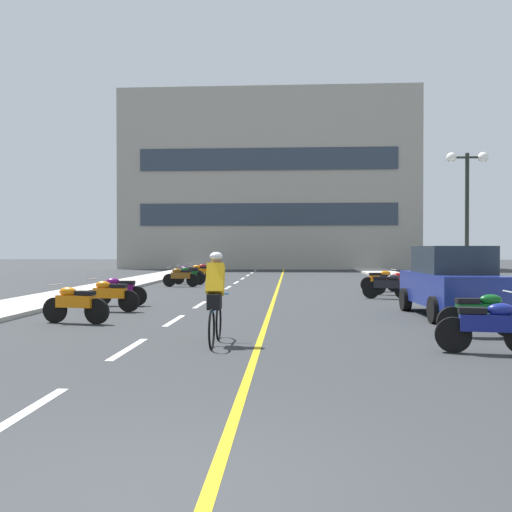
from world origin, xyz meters
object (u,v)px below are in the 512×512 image
motorcycle_1 (489,326)px  motorcycle_8 (381,280)px  parked_car_near (452,281)px  motorcycle_5 (119,290)px  motorcycle_9 (181,276)px  cyclist_rider (215,296)px  street_lamp_mid (467,190)px  motorcycle_3 (75,303)px  motorcycle_13 (205,271)px  motorcycle_7 (393,283)px  motorcycle_12 (200,272)px  motorcycle_2 (481,313)px  motorcycle_4 (110,295)px  motorcycle_11 (188,273)px  motorcycle_6 (387,285)px  motorcycle_10 (189,275)px

motorcycle_1 → motorcycle_8: (0.40, 14.12, 0.00)m
parked_car_near → motorcycle_5: (-9.41, 2.25, -0.44)m
motorcycle_9 → cyclist_rider: 16.26m
street_lamp_mid → motorcycle_5: (-11.49, -3.52, -3.35)m
motorcycle_1 → motorcycle_3: same height
motorcycle_8 → motorcycle_13: same height
street_lamp_mid → motorcycle_1: size_ratio=2.98×
street_lamp_mid → motorcycle_13: size_ratio=2.97×
parked_car_near → motorcycle_7: 6.90m
parked_car_near → motorcycle_12: 18.94m
motorcycle_1 → motorcycle_7: same height
motorcycle_2 → cyclist_rider: cyclist_rider is taller
street_lamp_mid → motorcycle_7: 4.26m
motorcycle_3 → motorcycle_9: 13.16m
motorcycle_8 → motorcycle_13: (-8.66, 9.59, 0.00)m
parked_car_near → motorcycle_1: (-0.86, -5.37, -0.44)m
motorcycle_9 → cyclist_rider: size_ratio=0.96×
motorcycle_1 → street_lamp_mid: bearing=75.2°
motorcycle_5 → motorcycle_8: 11.05m
motorcycle_7 → street_lamp_mid: bearing=-25.0°
motorcycle_3 → motorcycle_7: size_ratio=1.02×
motorcycle_4 → motorcycle_11: (-0.36, 14.34, 0.00)m
motorcycle_3 → motorcycle_4: size_ratio=0.99×
parked_car_near → motorcycle_13: 20.49m
motorcycle_3 → cyclist_rider: (3.65, -2.67, 0.41)m
motorcycle_3 → motorcycle_8: same height
motorcycle_7 → motorcycle_6: bearing=-106.6°
motorcycle_6 → motorcycle_10: (-8.36, 7.70, 0.00)m
street_lamp_mid → motorcycle_8: (-2.55, 2.98, -3.35)m
motorcycle_7 → cyclist_rider: cyclist_rider is taller
motorcycle_1 → motorcycle_9: 18.58m
cyclist_rider → motorcycle_2: bearing=12.1°
motorcycle_11 → motorcycle_13: size_ratio=1.00×
cyclist_rider → motorcycle_1: bearing=-9.2°
motorcycle_3 → motorcycle_13: 20.28m
motorcycle_2 → motorcycle_9: size_ratio=1.00×
motorcycle_3 → motorcycle_13: same height
motorcycle_1 → motorcycle_4: size_ratio=1.00×
parked_car_near → motorcycle_1: 5.46m
motorcycle_8 → motorcycle_10: 9.64m
parked_car_near → motorcycle_1: parked_car_near is taller
motorcycle_3 → motorcycle_9: size_ratio=0.99×
parked_car_near → motorcycle_4: 9.21m
motorcycle_9 → motorcycle_11: (-0.33, 3.73, 0.00)m
motorcycle_7 → motorcycle_12: bearing=132.5°
parked_car_near → motorcycle_9: (-9.21, 11.23, -0.44)m
street_lamp_mid → motorcycle_2: street_lamp_mid is taller
motorcycle_3 → motorcycle_5: bearing=93.0°
motorcycle_8 → motorcycle_11: 11.00m
motorcycle_9 → street_lamp_mid: bearing=-25.8°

